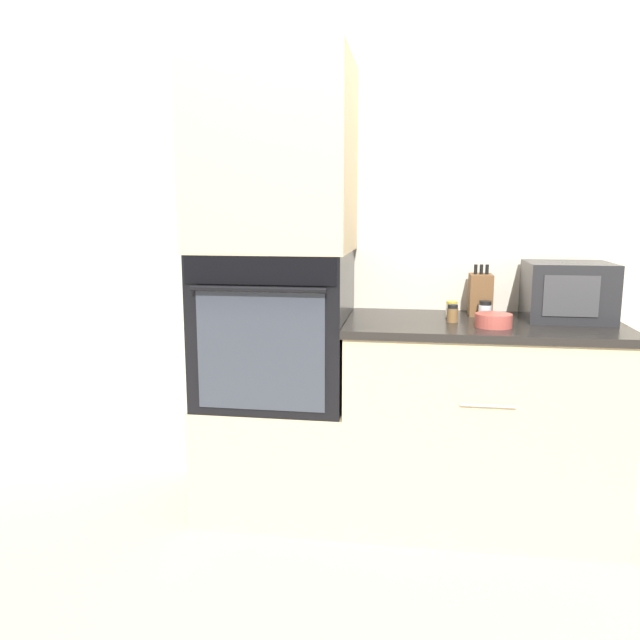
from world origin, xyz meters
TOP-DOWN VIEW (x-y plane):
  - ground_plane at (0.00, 0.00)m, footprint 12.00×12.00m
  - wall_back at (0.00, 0.63)m, footprint 8.00×0.05m
  - oven_cabinet_base at (-0.34, 0.30)m, footprint 0.69×0.60m
  - wall_oven at (-0.34, 0.30)m, footprint 0.67×0.64m
  - oven_cabinet_upper at (-0.34, 0.30)m, footprint 0.69×0.60m
  - counter_unit at (0.59, 0.30)m, footprint 1.20×0.63m
  - microwave at (0.96, 0.41)m, footprint 0.36×0.33m
  - knife_block at (0.59, 0.48)m, footprint 0.10×0.15m
  - bowl at (0.62, 0.18)m, footprint 0.15×0.15m
  - condiment_jar_near at (0.45, 0.27)m, footprint 0.05×0.05m
  - condiment_jar_mid at (0.60, 0.36)m, footprint 0.06×0.06m
  - condiment_jar_far at (0.46, 0.39)m, footprint 0.05×0.05m

SIDE VIEW (x-z plane):
  - ground_plane at x=0.00m, z-range 0.00..0.00m
  - oven_cabinet_base at x=-0.34m, z-range 0.00..0.54m
  - counter_unit at x=0.59m, z-range 0.00..0.93m
  - wall_oven at x=-0.34m, z-range 0.54..1.23m
  - bowl at x=0.62m, z-range 0.93..0.99m
  - condiment_jar_far at x=0.46m, z-range 0.93..1.01m
  - condiment_jar_near at x=0.45m, z-range 0.93..1.01m
  - condiment_jar_mid at x=0.60m, z-range 0.93..1.01m
  - knife_block at x=0.59m, z-range 0.91..1.15m
  - microwave at x=0.96m, z-range 0.93..1.19m
  - wall_back at x=0.00m, z-range 0.00..2.50m
  - oven_cabinet_upper at x=-0.34m, z-range 1.23..2.07m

